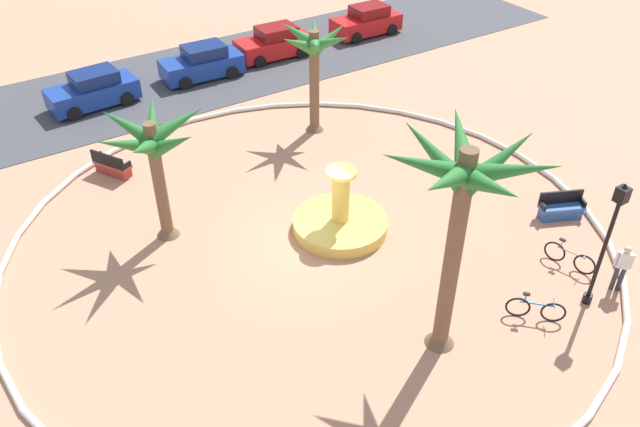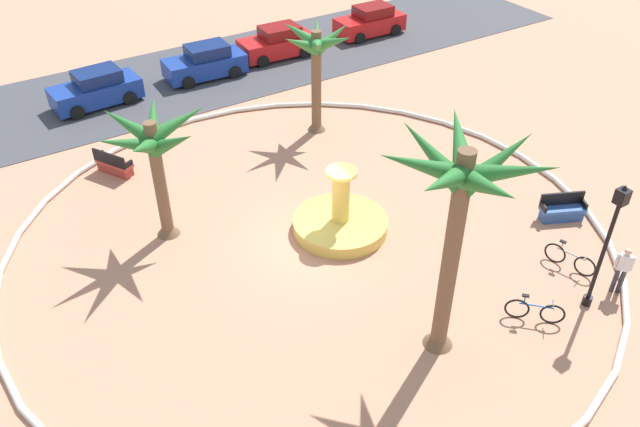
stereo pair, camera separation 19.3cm
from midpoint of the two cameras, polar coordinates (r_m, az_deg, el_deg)
ground_plane at (r=22.00m, az=-1.03°, el=-2.37°), size 80.00×80.00×0.00m
plaza_curb at (r=21.94m, az=-1.03°, el=-2.17°), size 20.30×20.30×0.20m
street_asphalt at (r=33.48m, az=-14.68°, el=10.88°), size 48.00×8.00×0.03m
fountain at (r=22.27m, az=1.55°, el=-0.75°), size 3.29×3.29×2.44m
palm_tree_near_fountain at (r=15.59m, az=12.08°, el=1.53°), size 4.10×4.15×6.59m
palm_tree_by_curb at (r=21.00m, az=-14.83°, el=5.52°), size 3.79×3.55×4.58m
palm_tree_mid_plaza at (r=26.97m, az=-0.70°, el=13.87°), size 3.19×3.18×4.71m
bench_west at (r=26.48m, az=-18.07°, el=3.94°), size 1.21×1.64×1.00m
bench_north at (r=24.35m, az=20.28°, el=0.35°), size 1.66×1.12×1.00m
lamppost at (r=19.77m, az=23.85°, el=-1.87°), size 0.32×0.32×4.32m
bicycle_red_frame at (r=19.96m, az=18.23°, el=-8.03°), size 1.25×1.27×0.94m
bicycle_by_lamppost at (r=22.16m, az=20.93°, el=-3.64°), size 0.60×1.67×0.94m
person_cyclist_helmet at (r=21.52m, az=24.91°, el=-4.22°), size 0.37×0.44×1.69m
parked_car_leftmost at (r=31.95m, az=-19.58°, el=10.21°), size 4.10×2.12×1.67m
parked_car_second at (r=33.54m, az=-10.53°, el=12.93°), size 4.07×2.05×1.67m
parked_car_third at (r=35.51m, az=-4.24°, el=14.77°), size 4.08×2.07×1.67m
parked_car_rightmost at (r=38.61m, az=3.98°, el=16.58°), size 4.03×1.97×1.67m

